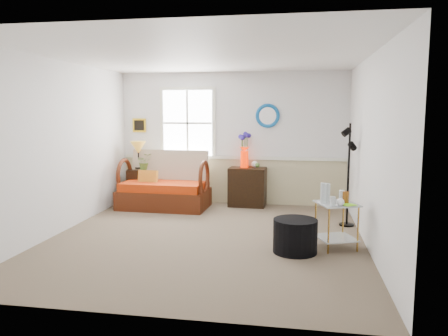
% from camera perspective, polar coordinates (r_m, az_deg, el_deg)
% --- Properties ---
extents(floor, '(4.50, 5.00, 0.01)m').
position_cam_1_polar(floor, '(6.47, -2.34, -9.10)').
color(floor, '#766750').
rests_on(floor, ground).
extents(ceiling, '(4.50, 5.00, 0.01)m').
position_cam_1_polar(ceiling, '(6.25, -2.47, 14.41)').
color(ceiling, white).
rests_on(ceiling, walls).
extents(walls, '(4.51, 5.01, 2.60)m').
position_cam_1_polar(walls, '(6.22, -2.40, 2.45)').
color(walls, white).
rests_on(walls, floor).
extents(wainscot, '(4.46, 0.02, 0.90)m').
position_cam_1_polar(wainscot, '(8.75, 1.04, -1.69)').
color(wainscot, tan).
rests_on(wainscot, walls).
extents(chair_rail, '(4.46, 0.04, 0.06)m').
position_cam_1_polar(chair_rail, '(8.68, 1.03, 1.36)').
color(chair_rail, white).
rests_on(chair_rail, walls).
extents(window, '(1.14, 0.06, 1.44)m').
position_cam_1_polar(window, '(8.82, -4.78, 5.86)').
color(window, white).
rests_on(window, walls).
extents(picture, '(0.28, 0.03, 0.28)m').
position_cam_1_polar(picture, '(9.14, -10.99, 5.49)').
color(picture, '#B48B18').
rests_on(picture, walls).
extents(mirror, '(0.47, 0.07, 0.47)m').
position_cam_1_polar(mirror, '(8.56, 5.72, 6.81)').
color(mirror, '#187BAE').
rests_on(mirror, walls).
extents(loveseat, '(1.68, 0.98, 1.08)m').
position_cam_1_polar(loveseat, '(8.38, -7.85, -1.55)').
color(loveseat, '#4B190B').
rests_on(loveseat, floor).
extents(throw_pillow, '(0.38, 0.12, 0.37)m').
position_cam_1_polar(throw_pillow, '(8.42, -9.92, -1.56)').
color(throw_pillow, '#CD5610').
rests_on(throw_pillow, loveseat).
extents(lamp_stand, '(0.46, 0.46, 0.68)m').
position_cam_1_polar(lamp_stand, '(8.94, -11.24, -2.35)').
color(lamp_stand, black).
rests_on(lamp_stand, floor).
extents(table_lamp, '(0.42, 0.42, 0.56)m').
position_cam_1_polar(table_lamp, '(8.87, -11.12, 1.63)').
color(table_lamp, '#BD8829').
rests_on(table_lamp, lamp_stand).
extents(potted_plant, '(0.42, 0.43, 0.25)m').
position_cam_1_polar(potted_plant, '(8.82, -10.35, 0.61)').
color(potted_plant, '#547F32').
rests_on(potted_plant, lamp_stand).
extents(cabinet, '(0.72, 0.48, 0.75)m').
position_cam_1_polar(cabinet, '(8.51, 3.08, -2.47)').
color(cabinet, black).
rests_on(cabinet, floor).
extents(flower_vase, '(0.22, 0.22, 0.66)m').
position_cam_1_polar(flower_vase, '(8.47, 2.69, 2.33)').
color(flower_vase, '#EE2100').
rests_on(flower_vase, cabinet).
extents(side_table, '(0.64, 0.64, 0.62)m').
position_cam_1_polar(side_table, '(6.12, 14.44, -7.29)').
color(side_table, '#BF8A2F').
rests_on(side_table, floor).
extents(tabletop_items, '(0.62, 0.62, 0.27)m').
position_cam_1_polar(tabletop_items, '(6.00, 14.50, -3.22)').
color(tabletop_items, silver).
rests_on(tabletop_items, side_table).
extents(floor_lamp, '(0.31, 0.31, 1.65)m').
position_cam_1_polar(floor_lamp, '(7.24, 15.94, -0.90)').
color(floor_lamp, black).
rests_on(floor_lamp, floor).
extents(ottoman, '(0.66, 0.66, 0.44)m').
position_cam_1_polar(ottoman, '(5.85, 9.28, -8.74)').
color(ottoman, black).
rests_on(ottoman, floor).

